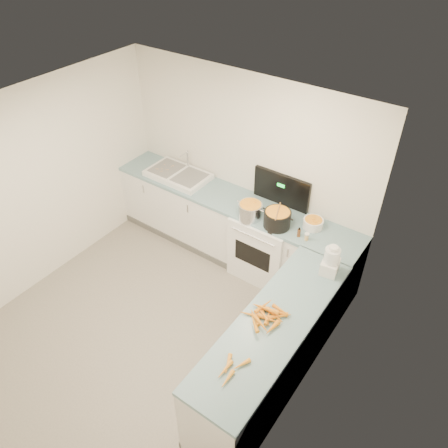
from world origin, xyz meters
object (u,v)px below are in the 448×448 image
Objects in this scene: stove at (266,243)px; steel_pot at (250,211)px; black_pot at (277,220)px; sink at (178,175)px; food_processor at (331,261)px; mixing_bowl at (313,223)px; spice_jar at (307,237)px; extract_bottle at (299,233)px.

steel_pot is (-0.15, -0.18, 0.55)m from stove.
black_pot is at bearing -35.33° from stove.
stove is at bearing -0.62° from sink.
food_processor reaches higher than sink.
mixing_bowl is (0.71, 0.27, -0.03)m from steel_pot.
sink is 1.31m from steel_pot.
sink reaches higher than spice_jar.
spice_jar is at bearing 142.74° from food_processor.
steel_pot is 0.35m from black_pot.
black_pot is at bearing 6.28° from steel_pot.
black_pot reaches higher than steel_pot.
food_processor reaches higher than extract_bottle.
spice_jar is (0.05, -0.25, -0.02)m from mixing_bowl.
food_processor is at bearing -25.60° from stove.
food_processor is (0.48, -0.58, 0.09)m from mixing_bowl.
steel_pot reaches higher than extract_bottle.
sink is 2.48× the size of food_processor.
sink reaches higher than black_pot.
spice_jar is 0.55m from food_processor.
stove reaches higher than food_processor.
extract_bottle is (0.50, -0.16, 0.51)m from stove.
black_pot reaches higher than extract_bottle.
food_processor is at bearing -23.01° from black_pot.
extract_bottle is at bearing -4.06° from black_pot.
steel_pot is 0.65m from extract_bottle.
stove is 0.60m from steel_pot.
stove is 0.61m from black_pot.
stove reaches higher than black_pot.
mixing_bowl is 0.76m from food_processor.
stove reaches higher than spice_jar.
food_processor is (1.03, -0.49, 0.61)m from stove.
stove reaches higher than extract_bottle.
mixing_bowl is at bearing 20.57° from steel_pot.
mixing_bowl is at bearing 100.41° from spice_jar.
spice_jar is (0.75, 0.01, -0.05)m from steel_pot.
spice_jar is at bearing -15.56° from stove.
black_pot is (0.35, 0.04, 0.01)m from steel_pot.
extract_bottle is 0.10m from spice_jar.
mixing_bowl is 2.41× the size of extract_bottle.
black_pot is 0.91× the size of food_processor.
spice_jar is (0.10, -0.01, -0.01)m from extract_bottle.
food_processor reaches higher than spice_jar.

